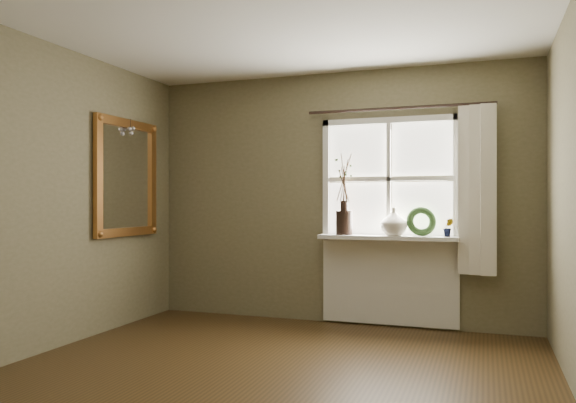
% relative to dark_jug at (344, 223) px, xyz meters
% --- Properties ---
extents(floor, '(4.50, 4.50, 0.00)m').
position_rel_dark_jug_xyz_m(floor, '(-0.11, -2.12, -1.04)').
color(floor, '#372511').
rests_on(floor, ground).
extents(wall_back, '(4.00, 0.10, 2.60)m').
position_rel_dark_jug_xyz_m(wall_back, '(-0.11, 0.18, 0.26)').
color(wall_back, '#696245').
rests_on(wall_back, ground).
extents(wall_left, '(0.10, 4.50, 2.60)m').
position_rel_dark_jug_xyz_m(wall_left, '(-2.16, -2.12, 0.26)').
color(wall_left, '#696245').
rests_on(wall_left, ground).
extents(window_frame, '(1.36, 0.06, 1.24)m').
position_rel_dark_jug_xyz_m(window_frame, '(0.44, 0.11, 0.44)').
color(window_frame, silver).
rests_on(window_frame, wall_back).
extents(window_sill, '(1.36, 0.26, 0.04)m').
position_rel_dark_jug_xyz_m(window_sill, '(0.44, 0.00, -0.14)').
color(window_sill, silver).
rests_on(window_sill, wall_back).
extents(window_apron, '(1.36, 0.04, 0.88)m').
position_rel_dark_jug_xyz_m(window_apron, '(0.44, 0.11, -0.58)').
color(window_apron, silver).
rests_on(window_apron, ground).
extents(dark_jug, '(0.17, 0.17, 0.24)m').
position_rel_dark_jug_xyz_m(dark_jug, '(0.00, 0.00, 0.00)').
color(dark_jug, black).
rests_on(dark_jug, window_sill).
extents(cream_vase, '(0.31, 0.31, 0.27)m').
position_rel_dark_jug_xyz_m(cream_vase, '(0.50, 0.00, 0.01)').
color(cream_vase, beige).
rests_on(cream_vase, window_sill).
extents(wreath, '(0.32, 0.21, 0.30)m').
position_rel_dark_jug_xyz_m(wreath, '(0.76, 0.04, -0.01)').
color(wreath, '#243E1B').
rests_on(wreath, window_sill).
extents(potted_plant_left, '(0.09, 0.07, 0.16)m').
position_rel_dark_jug_xyz_m(potted_plant_left, '(-0.05, 0.00, -0.04)').
color(potted_plant_left, '#243E1B').
rests_on(potted_plant_left, window_sill).
extents(potted_plant_right, '(0.11, 0.09, 0.18)m').
position_rel_dark_jug_xyz_m(potted_plant_right, '(1.02, 0.00, -0.03)').
color(potted_plant_right, '#243E1B').
rests_on(potted_plant_right, window_sill).
extents(curtain, '(0.36, 0.12, 1.59)m').
position_rel_dark_jug_xyz_m(curtain, '(1.28, 0.01, 0.32)').
color(curtain, beige).
rests_on(curtain, wall_back).
extents(curtain_rod, '(1.84, 0.03, 0.03)m').
position_rel_dark_jug_xyz_m(curtain_rod, '(0.54, 0.05, 1.14)').
color(curtain_rod, black).
rests_on(curtain_rod, wall_back).
extents(gilt_mirror, '(0.10, 0.99, 1.18)m').
position_rel_dark_jug_xyz_m(gilt_mirror, '(-2.08, -0.73, 0.46)').
color(gilt_mirror, white).
rests_on(gilt_mirror, wall_left).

